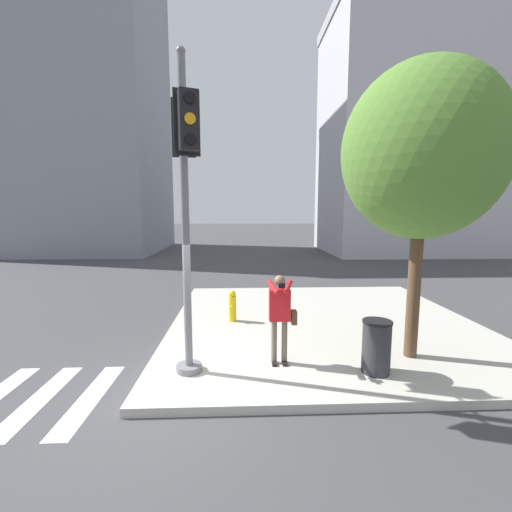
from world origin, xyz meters
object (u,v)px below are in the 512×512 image
(street_tree, at_px, (422,153))
(fire_hydrant, at_px, (232,306))
(traffic_signal_pole, at_px, (186,182))
(trash_bin, at_px, (376,347))
(person_photographer, at_px, (280,311))

(street_tree, distance_m, fire_hydrant, 5.67)
(traffic_signal_pole, height_order, trash_bin, traffic_signal_pole)
(trash_bin, bearing_deg, person_photographer, 164.99)
(fire_hydrant, distance_m, trash_bin, 4.08)
(traffic_signal_pole, bearing_deg, trash_bin, -3.35)
(fire_hydrant, relative_size, trash_bin, 0.85)
(fire_hydrant, height_order, trash_bin, trash_bin)
(traffic_signal_pole, xyz_separation_m, street_tree, (4.36, 0.48, 0.61))
(street_tree, xyz_separation_m, trash_bin, (-0.98, -0.68, -3.53))
(street_tree, relative_size, fire_hydrant, 6.86)
(traffic_signal_pole, relative_size, person_photographer, 3.24)
(street_tree, height_order, fire_hydrant, street_tree)
(street_tree, bearing_deg, person_photographer, -175.26)
(traffic_signal_pole, relative_size, fire_hydrant, 6.75)
(traffic_signal_pole, bearing_deg, street_tree, 6.29)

